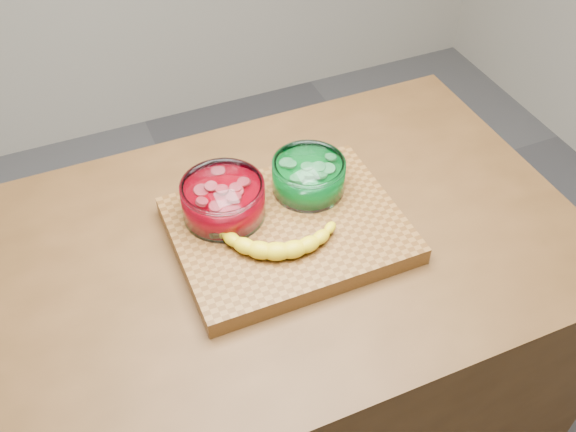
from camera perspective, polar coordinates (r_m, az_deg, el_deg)
name	(u,v)px	position (r m, az deg, el deg)	size (l,w,h in m)	color
counter	(288,358)	(1.66, 0.00, -12.54)	(1.20, 0.80, 0.90)	#513318
cutting_board	(288,230)	(1.29, 0.00, -1.26)	(0.45, 0.35, 0.04)	brown
bowl_red	(223,200)	(1.28, -5.76, 1.42)	(0.17, 0.17, 0.08)	white
bowl_green	(309,176)	(1.33, 1.84, 3.57)	(0.15, 0.15, 0.07)	white
banana	(278,233)	(1.23, -0.85, -1.53)	(0.25, 0.16, 0.04)	yellow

